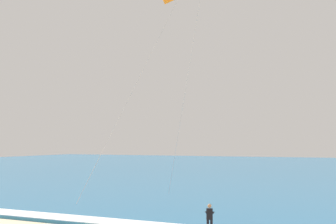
% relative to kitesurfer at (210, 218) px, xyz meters
% --- Properties ---
extents(sea, '(200.00, 120.00, 0.20)m').
position_rel_kitesurfer_xyz_m(sea, '(0.51, 59.17, -0.84)').
color(sea, teal).
rests_on(sea, ground).
extents(kitesurfer, '(0.61, 0.60, 1.69)m').
position_rel_kitesurfer_xyz_m(kitesurfer, '(0.00, 0.00, 0.00)').
color(kitesurfer, black).
rests_on(kitesurfer, ground).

